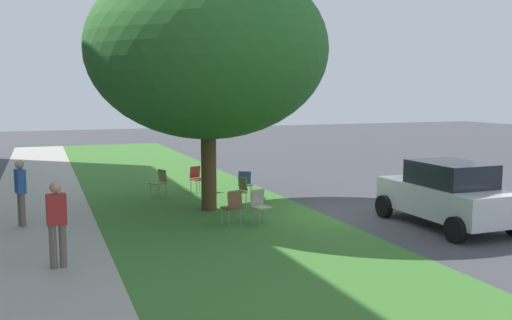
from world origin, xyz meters
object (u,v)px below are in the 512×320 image
(parked_car, at_px, (447,194))
(chair_4, at_px, (233,205))
(chair_1, at_px, (260,204))
(pedestrian_1, at_px, (57,221))
(pedestrian_0, at_px, (21,190))
(chair_3, at_px, (245,182))
(chair_0, at_px, (160,181))
(street_tree, at_px, (208,50))
(chair_5, at_px, (197,177))
(chair_2, at_px, (240,189))

(parked_car, bearing_deg, chair_4, 67.96)
(chair_1, distance_m, pedestrian_1, 5.38)
(pedestrian_0, relative_size, pedestrian_1, 1.00)
(chair_3, bearing_deg, pedestrian_0, 103.03)
(chair_0, distance_m, chair_1, 4.99)
(street_tree, relative_size, chair_1, 8.00)
(chair_1, bearing_deg, chair_3, -13.91)
(chair_5, height_order, pedestrian_1, pedestrian_1)
(parked_car, xyz_separation_m, pedestrian_1, (-0.07, 9.25, 0.09))
(chair_2, relative_size, pedestrian_1, 0.52)
(parked_car, height_order, pedestrian_1, pedestrian_1)
(street_tree, distance_m, chair_1, 4.62)
(parked_car, bearing_deg, pedestrian_1, 90.46)
(chair_1, height_order, pedestrian_0, pedestrian_0)
(chair_0, bearing_deg, pedestrian_1, 153.72)
(parked_car, bearing_deg, street_tree, 50.70)
(street_tree, relative_size, chair_2, 8.00)
(chair_5, height_order, pedestrian_0, pedestrian_0)
(chair_3, height_order, pedestrian_1, pedestrian_1)
(street_tree, distance_m, chair_4, 4.53)
(parked_car, relative_size, pedestrian_0, 2.19)
(pedestrian_0, bearing_deg, chair_3, -76.97)
(chair_2, relative_size, chair_3, 1.00)
(chair_0, bearing_deg, parked_car, -138.35)
(street_tree, distance_m, pedestrian_1, 6.96)
(chair_0, relative_size, chair_4, 1.00)
(pedestrian_0, bearing_deg, chair_5, -59.62)
(chair_0, relative_size, pedestrian_1, 0.52)
(street_tree, relative_size, pedestrian_0, 4.17)
(street_tree, bearing_deg, chair_5, -8.31)
(chair_4, bearing_deg, pedestrian_1, 116.27)
(chair_1, bearing_deg, chair_4, 84.08)
(pedestrian_0, bearing_deg, chair_2, -86.86)
(street_tree, xyz_separation_m, chair_1, (-2.15, -0.73, -4.02))
(chair_1, xyz_separation_m, chair_2, (2.24, -0.25, 0.00))
(chair_2, bearing_deg, chair_1, 173.70)
(chair_1, xyz_separation_m, chair_5, (5.09, 0.30, 0.00))
(street_tree, height_order, chair_3, street_tree)
(street_tree, height_order, chair_1, street_tree)
(parked_car, bearing_deg, chair_5, 33.10)
(chair_0, relative_size, chair_2, 1.00)
(pedestrian_0, bearing_deg, chair_1, -108.49)
(chair_5, bearing_deg, chair_0, 105.63)
(chair_4, bearing_deg, chair_1, -95.92)
(pedestrian_1, bearing_deg, chair_5, -33.26)
(chair_4, xyz_separation_m, chair_5, (5.01, -0.41, 0.00))
(chair_2, xyz_separation_m, pedestrian_0, (-0.33, 5.96, 0.41))
(street_tree, relative_size, chair_4, 8.00)
(chair_4, relative_size, pedestrian_1, 0.52)
(pedestrian_1, bearing_deg, chair_4, -63.73)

